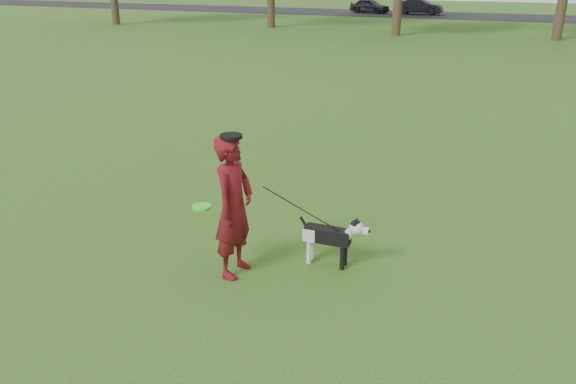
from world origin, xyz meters
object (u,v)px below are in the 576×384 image
at_px(dog, 333,235).
at_px(car_mid, 420,7).
at_px(man, 234,207).
at_px(car_left, 370,6).

xyz_separation_m(dog, car_mid, (-5.56, 39.83, 0.17)).
xyz_separation_m(man, car_mid, (-4.52, 40.43, -0.28)).
distance_m(car_left, car_mid, 3.91).
bearing_deg(car_mid, man, -169.45).
relative_size(man, dog, 1.92).
xyz_separation_m(man, car_left, (-8.42, 40.43, -0.31)).
height_order(man, dog, man).
height_order(dog, car_mid, car_mid).
height_order(car_left, car_mid, car_mid).
bearing_deg(car_left, dog, -151.11).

